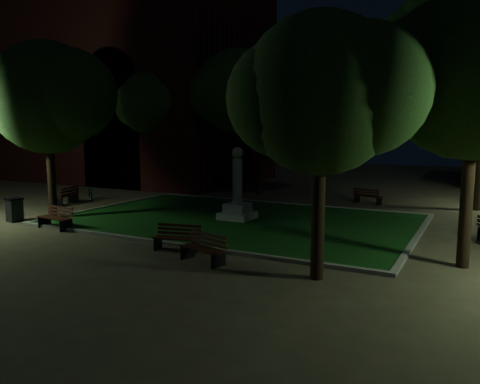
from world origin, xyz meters
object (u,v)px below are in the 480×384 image
at_px(bench_west_near, 56,218).
at_px(bicycle, 91,193).
at_px(bench_left_side, 66,196).
at_px(bench_near_right, 204,249).
at_px(trash_bin, 14,210).
at_px(bench_far_side, 368,197).
at_px(bench_near_left, 177,239).
at_px(monument, 237,199).

relative_size(bench_west_near, bicycle, 1.11).
bearing_deg(bench_left_side, bench_near_right, 47.90).
relative_size(bench_near_right, trash_bin, 1.61).
bearing_deg(bench_far_side, bench_near_left, 91.68).
distance_m(bench_left_side, trash_bin, 4.70).
height_order(bench_west_near, bench_far_side, bench_west_near).
distance_m(monument, bench_near_right, 6.74).
bearing_deg(monument, bench_near_left, -83.11).
height_order(bench_near_right, bicycle, bench_near_right).
height_order(bench_near_left, bicycle, bench_near_left).
bearing_deg(bench_left_side, bench_west_near, 27.79).
height_order(bench_left_side, trash_bin, trash_bin).
relative_size(bench_near_right, bench_left_side, 0.90).
bearing_deg(trash_bin, bench_far_side, 44.03).
height_order(bench_near_left, bench_near_right, bench_near_right).
xyz_separation_m(bench_far_side, bicycle, (-14.37, -6.14, 0.01)).
relative_size(bench_near_left, bench_near_right, 0.98).
height_order(bench_far_side, trash_bin, trash_bin).
bearing_deg(bench_west_near, bench_left_side, 140.83).
height_order(monument, bench_left_side, monument).
xyz_separation_m(bench_near_left, bench_west_near, (-6.46, 0.57, 0.02)).
bearing_deg(bench_near_right, trash_bin, -172.50).
bearing_deg(bench_west_near, monument, 47.13).
distance_m(monument, bench_far_side, 8.55).
height_order(bench_far_side, bicycle, bench_far_side).
bearing_deg(bicycle, bench_near_right, -79.76).
bearing_deg(bench_far_side, bench_near_right, 98.66).
relative_size(bench_left_side, trash_bin, 1.79).
bearing_deg(trash_bin, bench_west_near, -3.89).
bearing_deg(bicycle, monument, -55.64).
bearing_deg(bench_west_near, bench_near_right, -3.25).
bearing_deg(bicycle, bench_far_side, -25.02).
height_order(monument, trash_bin, monument).
xyz_separation_m(bench_near_left, bench_near_right, (1.55, -0.79, 0.00)).
bearing_deg(bench_near_left, bench_left_side, 142.50).
bearing_deg(bench_near_right, bench_west_near, -173.98).
bearing_deg(bicycle, bench_near_left, -80.38).
distance_m(bench_near_right, bicycle, 14.68).
distance_m(bench_west_near, bicycle, 7.77).
height_order(bench_near_right, bench_far_side, bench_near_right).
height_order(bench_west_near, bench_left_side, bench_left_side).
relative_size(bench_west_near, bench_left_side, 0.91).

